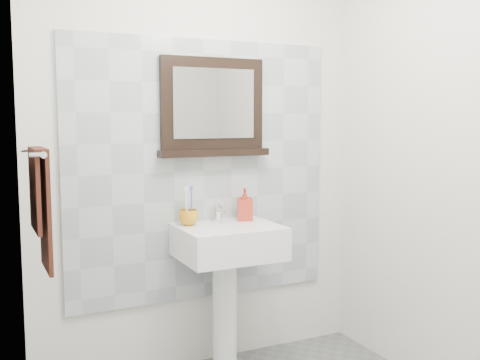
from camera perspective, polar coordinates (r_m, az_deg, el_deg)
name	(u,v)px	position (r m, az deg, el deg)	size (l,w,h in m)	color
back_wall	(202,153)	(3.27, -3.90, 2.71)	(2.00, 0.01, 2.50)	silver
left_wall	(45,181)	(1.95, -19.19, -0.06)	(0.01, 2.20, 2.50)	silver
right_wall	(480,161)	(2.95, 23.17, 1.83)	(0.01, 2.20, 2.50)	silver
splashback	(203,171)	(3.26, -3.81, 0.95)	(1.60, 0.02, 1.50)	#A5AEB2
pedestal_sink	(228,258)	(3.17, -1.24, -7.88)	(0.55, 0.44, 0.96)	white
toothbrush_cup	(189,217)	(3.14, -5.24, -3.81)	(0.11, 0.11, 0.09)	orange
toothbrushes	(189,203)	(3.13, -5.25, -2.37)	(0.05, 0.04, 0.21)	white
soap_dispenser	(245,204)	(3.27, 0.48, -2.47)	(0.09, 0.09, 0.19)	#AF1420
framed_mirror	(213,110)	(3.24, -2.80, 7.16)	(0.66, 0.11, 0.56)	black
towel_bar	(37,152)	(2.62, -19.90, 2.66)	(0.07, 0.40, 0.03)	silver
hand_towel	(41,200)	(2.65, -19.58, -1.88)	(0.06, 0.30, 0.55)	black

